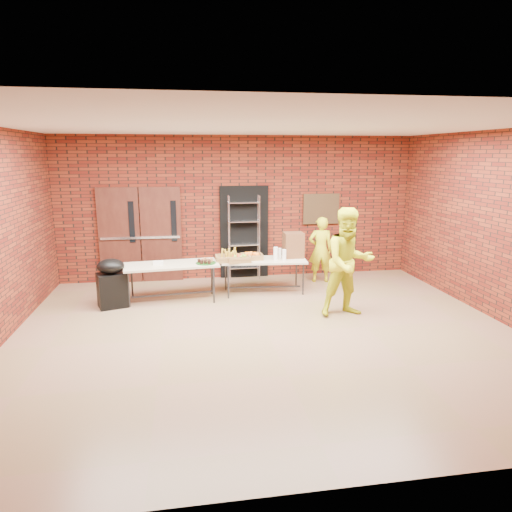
{
  "coord_description": "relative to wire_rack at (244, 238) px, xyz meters",
  "views": [
    {
      "loc": [
        -1.26,
        -6.71,
        2.79
      ],
      "look_at": [
        0.04,
        1.4,
        0.95
      ],
      "focal_mm": 32.0,
      "sensor_mm": 36.0,
      "label": 1
    }
  ],
  "objects": [
    {
      "name": "dark_doorway",
      "position": [
        0.02,
        0.14,
        0.1
      ],
      "size": [
        1.1,
        0.06,
        2.1
      ],
      "primitive_type": "cube",
      "color": "black",
      "rests_on": "room"
    },
    {
      "name": "cup_stack_front",
      "position": [
        0.48,
        -1.23,
        -0.12
      ],
      "size": [
        0.09,
        0.09,
        0.26
      ],
      "primitive_type": "cylinder",
      "color": "white",
      "rests_on": "table_right"
    },
    {
      "name": "bronze_plaque",
      "position": [
        1.82,
        0.13,
        0.6
      ],
      "size": [
        0.85,
        0.04,
        0.7
      ],
      "primitive_type": "cube",
      "color": "#452E1B",
      "rests_on": "room"
    },
    {
      "name": "basket_bananas",
      "position": [
        -0.48,
        -1.21,
        -0.18
      ],
      "size": [
        0.49,
        0.38,
        0.15
      ],
      "color": "#9C6F3F",
      "rests_on": "table_right"
    },
    {
      "name": "covered_grill",
      "position": [
        -2.69,
        -1.59,
        -0.49
      ],
      "size": [
        0.61,
        0.56,
        0.92
      ],
      "rotation": [
        0.0,
        0.0,
        0.32
      ],
      "color": "black",
      "rests_on": "room"
    },
    {
      "name": "volunteer_woman",
      "position": [
        1.63,
        -0.53,
        -0.22
      ],
      "size": [
        0.57,
        0.41,
        1.46
      ],
      "primitive_type": "imported",
      "rotation": [
        0.0,
        0.0,
        3.01
      ],
      "color": "yellow",
      "rests_on": "room"
    },
    {
      "name": "room",
      "position": [
        -0.08,
        -3.32,
        0.65
      ],
      "size": [
        8.08,
        7.08,
        3.28
      ],
      "color": "olive",
      "rests_on": "ground"
    },
    {
      "name": "basket_apples",
      "position": [
        -0.27,
        -1.28,
        -0.19
      ],
      "size": [
        0.45,
        0.35,
        0.14
      ],
      "color": "#9C6F3F",
      "rests_on": "table_right"
    },
    {
      "name": "cup_stack_mid",
      "position": [
        0.63,
        -1.35,
        -0.13
      ],
      "size": [
        0.08,
        0.08,
        0.23
      ],
      "primitive_type": "cylinder",
      "color": "white",
      "rests_on": "table_right"
    },
    {
      "name": "basket_oranges",
      "position": [
        0.0,
        -1.1,
        -0.19
      ],
      "size": [
        0.44,
        0.34,
        0.14
      ],
      "color": "#9C6F3F",
      "rests_on": "table_right"
    },
    {
      "name": "wire_rack",
      "position": [
        0.0,
        0.0,
        0.0
      ],
      "size": [
        0.7,
        0.25,
        1.9
      ],
      "primitive_type": null,
      "rotation": [
        0.0,
        0.0,
        0.02
      ],
      "color": "silver",
      "rests_on": "room"
    },
    {
      "name": "table_right",
      "position": [
        0.25,
        -1.14,
        -0.31
      ],
      "size": [
        1.76,
        0.87,
        0.7
      ],
      "rotation": [
        0.0,
        0.0,
        -0.09
      ],
      "color": "#C2B894",
      "rests_on": "room"
    },
    {
      "name": "muffin_tray",
      "position": [
        -0.94,
        -1.43,
        -0.18
      ],
      "size": [
        0.39,
        0.39,
        0.1
      ],
      "color": "#134713",
      "rests_on": "table_left"
    },
    {
      "name": "table_left",
      "position": [
        -1.6,
        -1.37,
        -0.28
      ],
      "size": [
        1.84,
        0.92,
        0.73
      ],
      "rotation": [
        0.0,
        0.0,
        0.1
      ],
      "color": "#C2B894",
      "rests_on": "room"
    },
    {
      "name": "double_doors",
      "position": [
        -2.27,
        0.12,
        0.1
      ],
      "size": [
        1.78,
        0.12,
        2.1
      ],
      "color": "#4D2116",
      "rests_on": "room"
    },
    {
      "name": "volunteer_man",
      "position": [
        1.47,
        -2.7,
        0.0
      ],
      "size": [
        0.98,
        0.8,
        1.91
      ],
      "primitive_type": "imported",
      "rotation": [
        0.0,
        0.0,
        0.09
      ],
      "color": "yellow",
      "rests_on": "room"
    },
    {
      "name": "napkin_box",
      "position": [
        -1.84,
        -1.39,
        -0.19
      ],
      "size": [
        0.19,
        0.13,
        0.06
      ],
      "primitive_type": "cube",
      "color": "white",
      "rests_on": "table_left"
    },
    {
      "name": "cup_stack_back",
      "position": [
        0.59,
        -1.12,
        -0.14
      ],
      "size": [
        0.07,
        0.07,
        0.21
      ],
      "primitive_type": "cylinder",
      "color": "white",
      "rests_on": "table_right"
    },
    {
      "name": "coffee_dispenser",
      "position": [
        0.88,
        -1.05,
        0.01
      ],
      "size": [
        0.39,
        0.35,
        0.52
      ],
      "primitive_type": "cube",
      "color": "brown",
      "rests_on": "table_right"
    }
  ]
}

